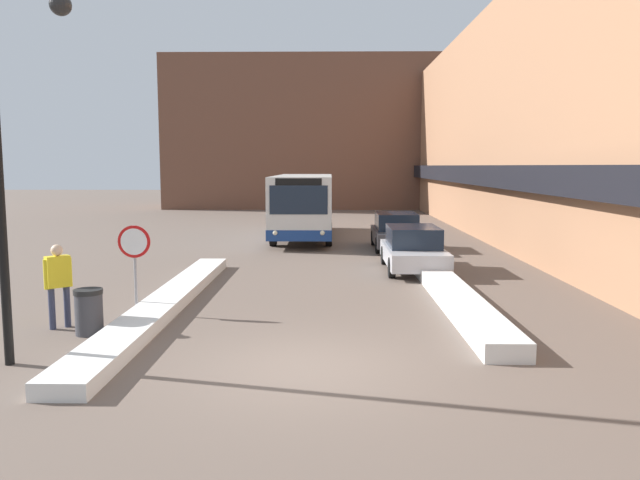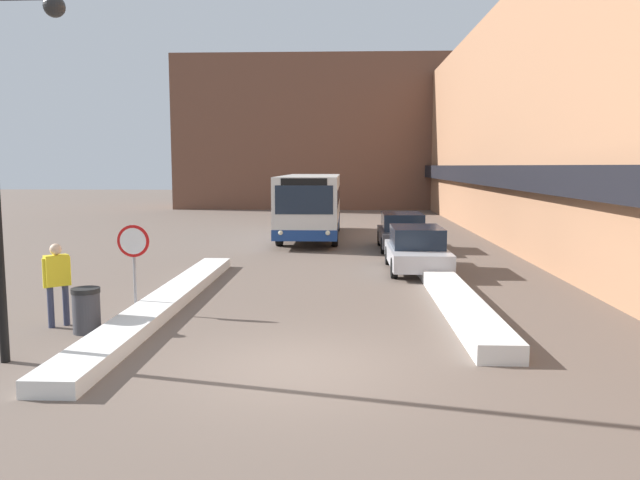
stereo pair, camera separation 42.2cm
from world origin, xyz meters
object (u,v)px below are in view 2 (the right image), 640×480
parked_car_front (417,249)px  pedestrian (57,277)px  stop_sign (134,250)px  trash_bin (86,310)px  street_lamp (8,137)px  parked_car_middle (402,231)px  city_bus (311,204)px

parked_car_front → pedestrian: bearing=-138.5°
pedestrian → stop_sign: bearing=5.1°
stop_sign → trash_bin: 2.12m
trash_bin → stop_sign: bearing=76.9°
pedestrian → trash_bin: bearing=-72.1°
parked_car_front → street_lamp: street_lamp is taller
parked_car_front → parked_car_middle: size_ratio=1.03×
stop_sign → pedestrian: 1.86m
parked_car_front → trash_bin: bearing=-133.9°
city_bus → parked_car_front: city_bus is taller
stop_sign → pedestrian: bearing=-133.2°
pedestrian → trash_bin: pedestrian is taller
city_bus → parked_car_front: size_ratio=2.35×
city_bus → parked_car_middle: 5.77m
city_bus → stop_sign: 16.03m
stop_sign → pedestrian: (-1.24, -1.32, -0.42)m
parked_car_front → parked_car_middle: parked_car_middle is taller
parked_car_front → stop_sign: 9.68m
parked_car_middle → pedestrian: pedestrian is taller
stop_sign → trash_bin: bearing=-103.1°
city_bus → pedestrian: 17.61m
city_bus → parked_car_front: (4.04, -9.43, -0.91)m
parked_car_middle → street_lamp: size_ratio=0.66×
parked_car_middle → trash_bin: (-7.76, -13.46, -0.28)m
city_bus → street_lamp: 20.04m
parked_car_middle → street_lamp: bearing=-117.7°
street_lamp → trash_bin: street_lamp is taller
parked_car_front → street_lamp: bearing=-128.9°
parked_car_middle → stop_sign: stop_sign is taller
parked_car_front → trash_bin: parked_car_front is taller
trash_bin → city_bus: bearing=78.0°
parked_car_middle → stop_sign: 13.80m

